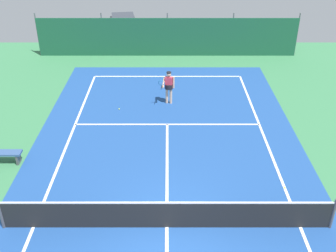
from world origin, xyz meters
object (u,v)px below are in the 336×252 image
object	(u,v)px
tennis_net	(167,215)
courtside_bench	(1,154)
tennis_ball_near_player	(285,188)
parked_car	(124,27)
tennis_ball_midcourt	(119,109)
tennis_player	(169,85)

from	to	relation	value
tennis_net	courtside_bench	xyz separation A→B (m)	(-6.31, 3.45, -0.14)
tennis_net	tennis_ball_near_player	bearing A→B (deg)	24.69
parked_car	tennis_net	bearing A→B (deg)	-88.59
tennis_net	courtside_bench	size ratio (longest dim) A/B	6.33
tennis_ball_midcourt	parked_car	xyz separation A→B (m)	(-0.81, 10.97, 0.81)
tennis_net	tennis_ball_midcourt	world-z (taller)	tennis_net
tennis_ball_near_player	tennis_ball_midcourt	xyz separation A→B (m)	(-6.41, 5.96, 0.00)
tennis_player	parked_car	world-z (taller)	parked_car
tennis_ball_midcourt	courtside_bench	world-z (taller)	courtside_bench
tennis_ball_midcourt	tennis_player	bearing A→B (deg)	16.25
tennis_ball_midcourt	tennis_ball_near_player	bearing A→B (deg)	-42.92
tennis_ball_midcourt	parked_car	size ratio (longest dim) A/B	0.01
tennis_player	tennis_ball_near_player	bearing A→B (deg)	131.28
tennis_net	tennis_ball_near_player	distance (m)	4.54
tennis_net	parked_car	bearing A→B (deg)	99.38
tennis_net	tennis_ball_midcourt	size ratio (longest dim) A/B	153.33
parked_car	courtside_bench	bearing A→B (deg)	-109.75
tennis_ball_near_player	courtside_bench	world-z (taller)	courtside_bench
tennis_player	parked_car	xyz separation A→B (m)	(-3.17, 10.28, -0.12)
tennis_ball_near_player	parked_car	size ratio (longest dim) A/B	0.01
tennis_net	tennis_player	bearing A→B (deg)	89.55
tennis_player	tennis_ball_near_player	world-z (taller)	tennis_player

